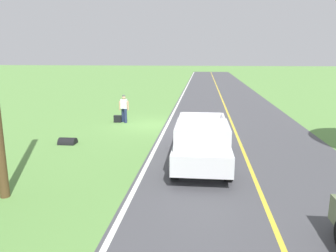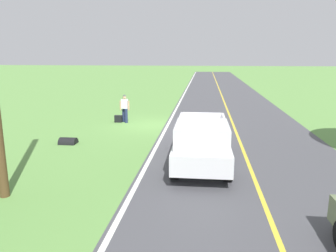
{
  "view_description": "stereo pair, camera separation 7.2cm",
  "coord_description": "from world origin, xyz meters",
  "views": [
    {
      "loc": [
        -3.12,
        18.87,
        4.2
      ],
      "look_at": [
        -1.8,
        6.49,
        1.42
      ],
      "focal_mm": 34.55,
      "sensor_mm": 36.0,
      "label": 1
    },
    {
      "loc": [
        -3.19,
        18.86,
        4.2
      ],
      "look_at": [
        -1.8,
        6.49,
        1.42
      ],
      "focal_mm": 34.55,
      "sensor_mm": 36.0,
      "label": 2
    }
  ],
  "objects": [
    {
      "name": "road_surface",
      "position": [
        -4.97,
        0.0,
        0.0
      ],
      "size": [
        8.23,
        120.0,
        0.0
      ],
      "primitive_type": "cube",
      "color": "#47474C",
      "rests_on": "ground"
    },
    {
      "name": "pickup_truck_passing",
      "position": [
        -3.13,
        6.98,
        0.97
      ],
      "size": [
        2.13,
        5.41,
        1.82
      ],
      "color": "silver",
      "rests_on": "ground"
    },
    {
      "name": "hitchhiker_walking",
      "position": [
        1.71,
        -0.59,
        0.98
      ],
      "size": [
        0.62,
        0.51,
        1.75
      ],
      "color": "navy",
      "rests_on": "ground"
    },
    {
      "name": "drainage_culvert",
      "position": [
        3.23,
        4.58,
        0.0
      ],
      "size": [
        0.8,
        0.6,
        0.6
      ],
      "primitive_type": "cylinder",
      "rotation": [
        0.0,
        1.57,
        0.0
      ],
      "color": "black",
      "rests_on": "ground"
    },
    {
      "name": "suitcase_carried",
      "position": [
        2.13,
        -0.51,
        0.22
      ],
      "size": [
        0.46,
        0.2,
        0.45
      ],
      "primitive_type": "cube",
      "rotation": [
        0.0,
        0.0,
        1.58
      ],
      "color": "black",
      "rests_on": "ground"
    },
    {
      "name": "lane_edge_line",
      "position": [
        -1.04,
        0.0,
        0.01
      ],
      "size": [
        0.16,
        117.6,
        0.0
      ],
      "primitive_type": "cube",
      "color": "silver",
      "rests_on": "ground"
    },
    {
      "name": "ground_plane",
      "position": [
        0.0,
        0.0,
        0.0
      ],
      "size": [
        200.0,
        200.0,
        0.0
      ],
      "primitive_type": "plane",
      "color": "#609347"
    },
    {
      "name": "lane_centre_line",
      "position": [
        -4.97,
        0.0,
        0.01
      ],
      "size": [
        0.14,
        117.6,
        0.0
      ],
      "primitive_type": "cube",
      "color": "gold",
      "rests_on": "ground"
    }
  ]
}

